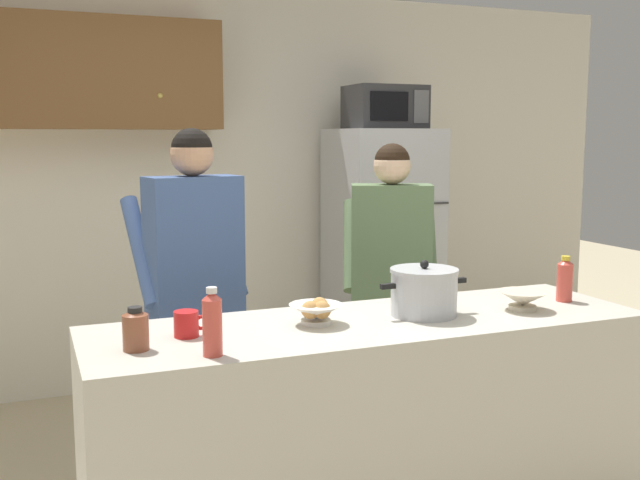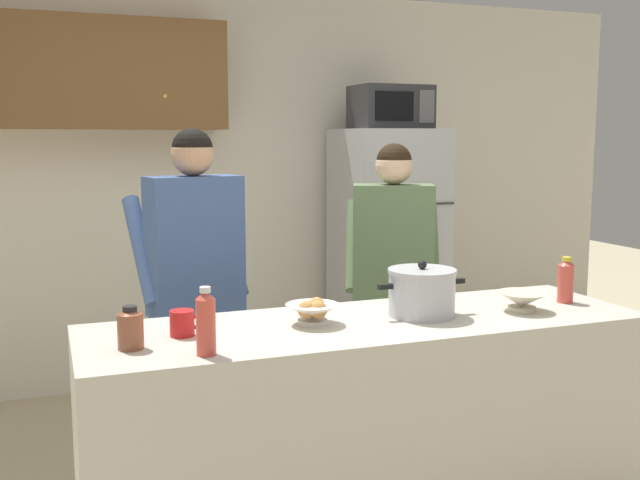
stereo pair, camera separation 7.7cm
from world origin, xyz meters
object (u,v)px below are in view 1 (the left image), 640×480
Objects in this scene: person_by_sink at (391,262)px; empty_bowl at (523,299)px; cooking_pot at (424,292)px; refrigerator at (382,255)px; coffee_mug at (187,324)px; bottle_near_edge at (212,323)px; microwave at (385,107)px; bottle_mid_counter at (565,279)px; person_near_pot at (194,265)px; bottle_far_corner at (136,329)px; bread_bowl at (316,312)px.

person_by_sink is 7.66× the size of empty_bowl.
person_by_sink is at bearing 72.14° from cooking_pot.
refrigerator reaches higher than coffee_mug.
refrigerator is 7.31× the size of bottle_near_edge.
microwave reaches higher than bottle_mid_counter.
person_by_sink is (-0.49, -1.05, -0.83)m from microwave.
person_near_pot is 0.77m from coffee_mug.
empty_bowl is 0.91× the size of bottle_near_edge.
refrigerator is 8.36× the size of bottle_mid_counter.
bottle_mid_counter is at bearing -27.71° from person_near_pot.
bottle_mid_counter is at bearing 2.08° from bottle_far_corner.
cooking_pot is (-0.74, -1.85, 0.17)m from refrigerator.
person_by_sink is at bearing 0.30° from person_near_pot.
bottle_near_edge reaches higher than bottle_far_corner.
person_near_pot is at bearing 135.20° from cooking_pot.
person_near_pot is 8.30× the size of bottle_mid_counter.
microwave is 2.37× the size of bottle_mid_counter.
microwave is at bearing -89.93° from refrigerator.
bottle_near_edge is at bearing -98.82° from person_near_pot.
bottle_far_corner is (-0.20, -0.10, 0.03)m from coffee_mug.
bottle_far_corner is (-0.23, 0.16, -0.04)m from bottle_near_edge.
bread_bowl reaches higher than coffee_mug.
coffee_mug is 0.65× the size of bottle_mid_counter.
microwave is at bearing 46.60° from coffee_mug.
bottle_near_edge is (-0.93, -0.24, 0.02)m from cooking_pot.
empty_bowl is at bearing -10.61° from cooking_pot.
coffee_mug is (-1.21, -0.75, -0.03)m from person_by_sink.
person_near_pot is at bearing 144.78° from empty_bowl.
coffee_mug is at bearing -133.05° from refrigerator.
bottle_mid_counter is (-0.03, -1.83, -0.81)m from microwave.
bottle_mid_counter is (0.71, -0.01, 0.00)m from cooking_pot.
cooking_pot is 0.96m from coffee_mug.
person_by_sink is 0.82m from cooking_pot.
empty_bowl is at bearing -0.17° from bottle_far_corner.
coffee_mug is at bearing 175.49° from empty_bowl.
microwave is 2.07× the size of bottle_near_edge.
refrigerator is 8.06× the size of empty_bowl.
bottle_mid_counter is (0.46, -0.78, 0.02)m from person_by_sink.
empty_bowl is 0.29m from bottle_mid_counter.
cooking_pot is 0.71m from bottle_mid_counter.
bottle_mid_counter is (1.17, -0.02, 0.05)m from bread_bowl.
bottle_near_edge reaches higher than cooking_pot.
refrigerator is at bearing 80.95° from empty_bowl.
microwave is at bearing 45.08° from bottle_far_corner.
bottle_mid_counter is (-0.03, -1.86, 0.17)m from refrigerator.
coffee_mug is (-1.70, -1.80, -0.87)m from microwave.
coffee_mug is 0.28m from bottle_near_edge.
refrigerator is 8.05× the size of bread_bowl.
person_near_pot is at bearing 75.89° from coffee_mug.
bread_bowl is 0.91× the size of bottle_near_edge.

